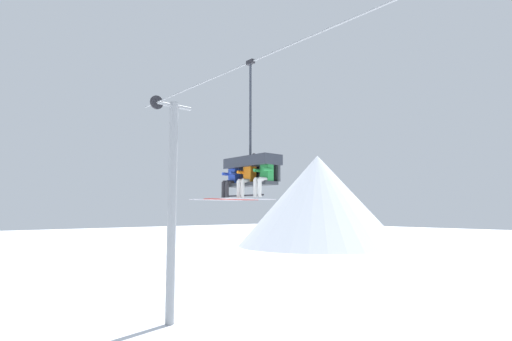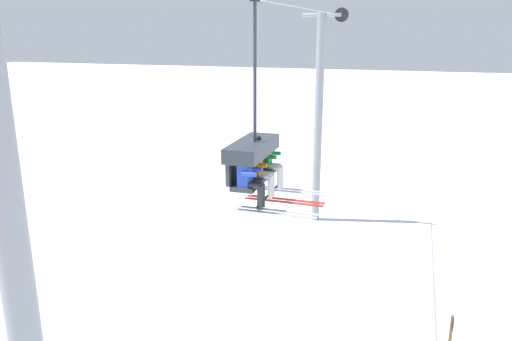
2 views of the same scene
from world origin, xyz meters
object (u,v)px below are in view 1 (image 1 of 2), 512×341
Objects in this scene: skier_orange at (247,176)px; lift_tower_near at (172,205)px; chairlift_chair at (252,165)px; skier_blue at (231,178)px; skier_green at (263,175)px.

lift_tower_near is at bearing 171.04° from skier_orange.
lift_tower_near is at bearing 173.08° from chairlift_chair.
chairlift_chair is at bearing -6.92° from lift_tower_near.
chairlift_chair is 2.38× the size of skier_blue.
skier_orange is at bearing -8.96° from lift_tower_near.
lift_tower_near is 5.99m from chairlift_chair.
chairlift_chair reaches higher than skier_orange.
skier_orange is 0.71m from skier_green.
skier_green is (1.43, 0.00, 0.00)m from skier_blue.
lift_tower_near is at bearing 169.73° from skier_blue.
lift_tower_near reaches higher than skier_blue.
chairlift_chair reaches higher than skier_blue.
skier_blue is at bearing -162.94° from chairlift_chair.
chairlift_chair is at bearing 17.06° from skier_blue.
lift_tower_near is 5.38× the size of skier_green.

